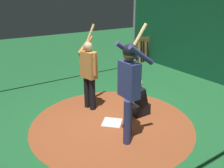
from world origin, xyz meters
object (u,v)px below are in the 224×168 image
Objects in this scene: catcher at (138,101)px; bat_rack at (146,50)px; visitor at (89,71)px; baseball_0 at (128,134)px; batter at (129,83)px; home_plate at (112,122)px.

bat_rack is (-3.39, -3.57, 0.14)m from catcher.
visitor is 4.97m from bat_rack.
baseball_0 is (-0.03, 1.56, -0.95)m from visitor.
batter reaches higher than catcher.
baseball_0 is (0.01, 0.61, 0.03)m from home_plate.
catcher is 1.03m from baseball_0.
home_plate is at bearing 79.29° from visitor.
baseball_0 is (4.15, 4.19, -0.45)m from bat_rack.
visitor is (0.04, -0.95, 0.98)m from home_plate.
baseball_0 is (0.77, 0.62, -0.31)m from catcher.
bat_rack is (-4.20, -4.25, -0.71)m from batter.
home_plate is 0.40× the size of bat_rack.
visitor reaches higher than catcher.
bat_rack is at bearing -133.50° from catcher.
catcher is at bearing -141.11° from baseball_0.
home_plate is at bearing 0.85° from catcher.
visitor reaches higher than home_plate.
bat_rack is at bearing -161.08° from visitor.
batter is at bearing 55.82° from baseball_0.
bat_rack reaches higher than home_plate.
batter reaches higher than baseball_0.
baseball_0 is at bearing -124.18° from batter.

